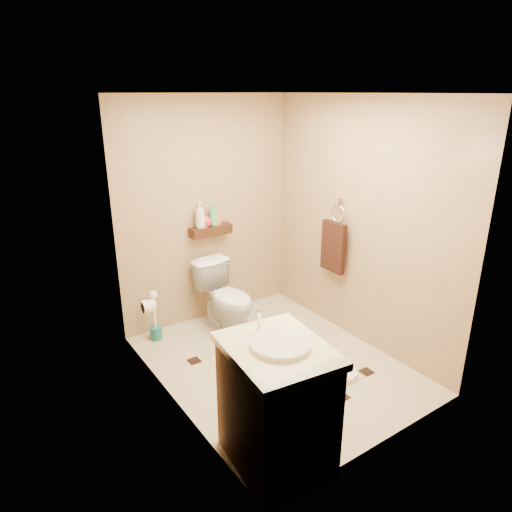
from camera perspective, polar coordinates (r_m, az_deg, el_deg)
ground at (r=4.41m, az=2.39°, el=-13.35°), size 2.50×2.50×0.00m
wall_back at (r=4.89m, az=-6.20°, el=5.43°), size 2.00×0.04×2.40m
wall_front at (r=3.04m, az=16.93°, el=-4.56°), size 2.00×0.04×2.40m
wall_left at (r=3.41m, az=-10.96°, el=-1.38°), size 0.04×2.50×2.40m
wall_right at (r=4.53m, az=12.86°, el=3.84°), size 0.04×2.50×2.40m
ceiling at (r=3.68m, az=2.96°, el=19.66°), size 2.00×2.50×0.02m
wall_shelf at (r=4.87m, az=-5.67°, el=3.20°), size 0.46×0.14×0.10m
floor_accents at (r=4.41m, az=3.32°, el=-13.30°), size 1.33×1.44×0.01m
toilet at (r=4.82m, az=-3.68°, el=-5.24°), size 0.47×0.76×0.74m
vanity at (r=3.17m, az=2.59°, el=-18.03°), size 0.69×0.80×1.04m
bathroom_scale at (r=4.30m, az=10.54°, el=-14.24°), size 0.37×0.37×0.06m
toilet_brush at (r=4.82m, az=-12.49°, el=-8.10°), size 0.12×0.12×0.54m
towel_ring at (r=4.71m, az=9.69°, el=1.43°), size 0.12×0.30×0.76m
toilet_paper at (r=4.22m, az=-13.29°, el=-6.13°), size 0.12×0.11×0.12m
bottle_a at (r=4.77m, az=-7.01°, el=5.08°), size 0.13×0.13×0.27m
bottle_b at (r=4.79m, az=-6.80°, el=4.57°), size 0.09×0.09×0.18m
bottle_c at (r=4.81m, az=-6.26°, el=4.56°), size 0.16×0.16×0.16m
bottle_d at (r=4.84m, az=-5.37°, el=5.19°), size 0.13×0.13×0.24m
bottle_e at (r=4.87m, az=-5.02°, el=4.89°), size 0.11×0.11×0.18m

